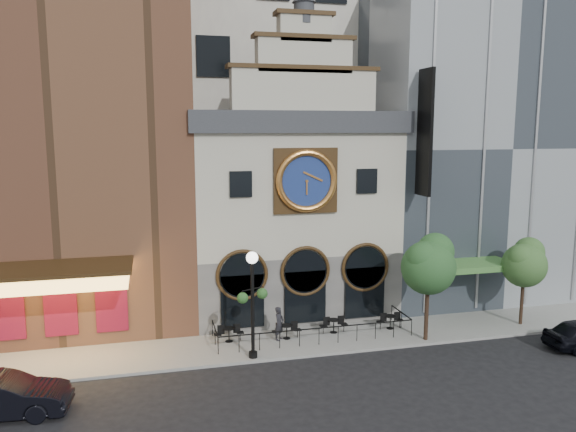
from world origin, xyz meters
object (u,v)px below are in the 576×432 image
at_px(bistro_1, 287,330).
at_px(bistro_3, 390,321).
at_px(bistro_2, 334,325).
at_px(car_left, 2,396).
at_px(tree_left, 429,263).
at_px(bistro_0, 229,333).
at_px(tree_right, 525,262).
at_px(lamppost, 252,293).
at_px(pedestrian, 279,323).

bearing_deg(bistro_1, bistro_3, 0.65).
xyz_separation_m(bistro_2, car_left, (-15.69, -5.25, 0.24)).
bearing_deg(tree_left, bistro_0, 167.95).
xyz_separation_m(tree_left, tree_right, (6.51, 0.87, -0.51)).
height_order(bistro_0, bistro_1, same).
bearing_deg(bistro_3, tree_left, -57.97).
bearing_deg(bistro_3, lamppost, -165.81).
bearing_deg(tree_right, pedestrian, 176.12).
distance_m(bistro_1, lamppost, 4.15).
xyz_separation_m(bistro_1, pedestrian, (-0.43, -0.05, 0.45)).
xyz_separation_m(bistro_2, bistro_3, (3.32, -0.16, 0.00)).
relative_size(bistro_0, car_left, 0.30).
distance_m(bistro_3, pedestrian, 6.52).
relative_size(bistro_2, bistro_3, 1.00).
relative_size(bistro_2, car_left, 0.30).
distance_m(bistro_1, bistro_3, 6.07).
xyz_separation_m(pedestrian, lamppost, (-1.79, -1.98, 2.41)).
bearing_deg(tree_right, bistro_3, 172.04).
distance_m(tree_left, tree_right, 6.59).
bearing_deg(lamppost, bistro_0, 85.33).
distance_m(bistro_1, tree_left, 8.41).
bearing_deg(bistro_0, lamppost, -69.87).
height_order(pedestrian, tree_left, tree_left).
xyz_separation_m(bistro_2, lamppost, (-4.97, -2.26, 2.86)).
bearing_deg(car_left, bistro_1, -63.90).
bearing_deg(pedestrian, lamppost, 178.27).
xyz_separation_m(car_left, pedestrian, (12.52, 4.97, 0.20)).
height_order(lamppost, tree_left, tree_left).
height_order(lamppost, tree_right, lamppost).
relative_size(lamppost, tree_left, 0.93).
relative_size(car_left, tree_right, 1.03).
bearing_deg(bistro_3, bistro_2, 177.20).
height_order(bistro_2, tree_right, tree_right).
distance_m(bistro_0, bistro_2, 5.84).
xyz_separation_m(car_left, lamppost, (10.72, 2.99, 2.62)).
xyz_separation_m(car_left, tree_left, (20.24, 3.14, 3.51)).
bearing_deg(bistro_3, bistro_1, -179.35).
bearing_deg(tree_left, lamppost, -179.12).
bearing_deg(bistro_1, car_left, -158.81).
bearing_deg(bistro_1, pedestrian, -173.70).
relative_size(car_left, pedestrian, 2.85).
xyz_separation_m(bistro_1, tree_left, (7.29, -1.88, 3.75)).
bearing_deg(bistro_0, bistro_1, -6.18).
bearing_deg(bistro_1, lamppost, -137.62).
xyz_separation_m(bistro_0, tree_left, (10.38, -2.22, 3.75)).
distance_m(bistro_0, tree_right, 17.25).
xyz_separation_m(bistro_0, tree_right, (16.89, -1.35, 3.24)).
height_order(bistro_1, tree_right, tree_right).
xyz_separation_m(bistro_1, lamppost, (-2.22, -2.03, 2.86)).
xyz_separation_m(bistro_0, bistro_1, (3.09, -0.33, 0.00)).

